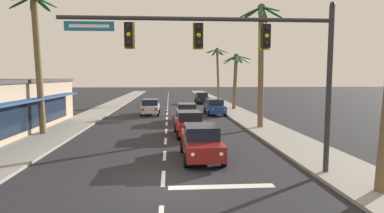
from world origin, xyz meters
name	(u,v)px	position (x,y,z in m)	size (l,w,h in m)	color
ground_plane	(163,183)	(0.00, 0.00, 0.00)	(220.00, 220.00, 0.00)	#232328
sidewalk_right	(242,116)	(7.80, 20.00, 0.07)	(3.20, 110.00, 0.14)	gray
sidewalk_left	(89,117)	(-7.80, 20.00, 0.07)	(3.20, 110.00, 0.14)	gray
lane_markings	(171,117)	(0.41, 19.92, 0.00)	(4.28, 87.25, 0.01)	silver
traffic_signal_mast	(242,51)	(3.17, 0.52, 5.13)	(10.85, 0.41, 7.09)	#2D2D33
sedan_lead_at_stop_bar	(201,142)	(1.84, 3.48, 0.85)	(2.01, 4.47, 1.68)	maroon
sedan_third_in_queue	(189,123)	(1.63, 9.86, 0.85)	(2.09, 4.51, 1.68)	red
sedan_fifth_in_queue	(187,113)	(1.82, 16.24, 0.85)	(2.02, 4.48, 1.68)	silver
sedan_oncoming_far	(151,107)	(-1.77, 22.07, 0.85)	(1.97, 4.46, 1.68)	silver
sedan_parked_nearest_kerb	(202,98)	(5.22, 35.95, 0.85)	(2.01, 4.48, 1.68)	black
sedan_parked_mid_kerb	(215,107)	(5.13, 21.60, 0.85)	(2.07, 4.50, 1.68)	navy
palm_left_second	(37,46)	(-8.73, 10.51, 6.15)	(3.23, 3.29, 9.75)	brown
palm_right_second	(261,50)	(7.35, 12.21, 6.14)	(3.68, 3.52, 9.66)	brown
palm_right_third	(236,72)	(8.38, 26.30, 4.64)	(3.85, 3.84, 6.90)	brown
palm_right_farthest	(218,64)	(8.27, 40.31, 6.10)	(3.95, 3.57, 8.86)	brown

